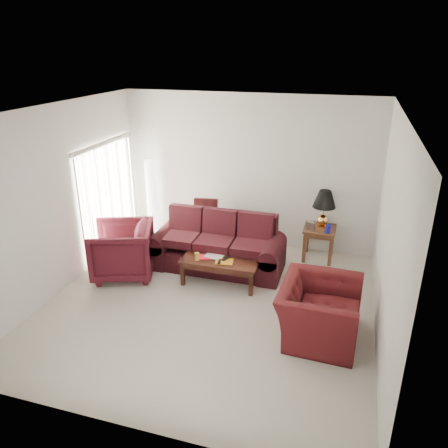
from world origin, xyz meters
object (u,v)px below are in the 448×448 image
Objects in this scene: armchair_right at (319,311)px; armchair_left at (122,250)px; end_table at (319,243)px; coffee_table at (221,271)px; sofa at (216,243)px; floor_lamp at (152,199)px.

armchair_left is at bearing 79.58° from armchair_right.
armchair_left reaches higher than end_table.
armchair_right is 0.94× the size of coffee_table.
end_table is at bearing 67.19° from coffee_table.
sofa is 2.50m from armchair_right.
coffee_table is (1.93, -1.46, -0.61)m from floor_lamp.
floor_lamp is at bearing 179.17° from end_table.
end_table is 2.45m from armchair_right.
end_table is at bearing 7.88° from armchair_right.
sofa is at bearing 54.67° from armchair_right.
floor_lamp is at bearing 155.86° from sofa.
armchair_left is at bearing -148.68° from sofa.
end_table is 0.38× the size of floor_lamp.
armchair_left is 0.86× the size of armchair_right.
end_table is (1.75, 0.90, -0.17)m from sofa.
sofa is 2.30× the size of armchair_left.
floor_lamp reaches higher than sofa.
sofa is at bearing -152.70° from end_table.
sofa reaches higher than armchair_right.
sofa is at bearing -29.37° from floor_lamp.
end_table is at bearing -0.83° from floor_lamp.
coffee_table is at bearing 61.83° from armchair_right.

